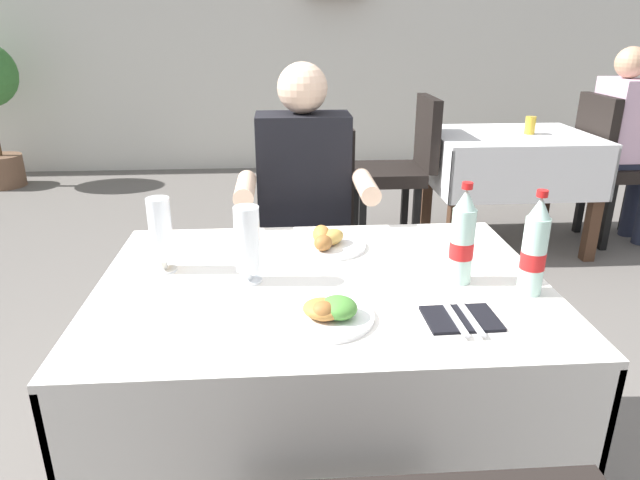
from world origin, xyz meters
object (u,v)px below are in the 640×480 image
Objects in this scene: background_dining_table at (509,162)px; plate_far_diner at (328,241)px; background_chair_right at (614,160)px; napkin_cutlery_set at (461,318)px; cola_bottle_secondary at (534,249)px; background_table_tumbler at (530,125)px; plate_near_camera at (327,312)px; main_dining_table at (322,333)px; background_patron at (626,136)px; beer_glass_middle at (247,242)px; cola_bottle_primary at (462,239)px; chair_far_diner_seat at (308,236)px; beer_glass_left at (161,233)px; background_chair_left at (401,164)px; seated_diner_far at (304,208)px.

plate_far_diner is at bearing -125.52° from background_dining_table.
napkin_cutlery_set is at bearing -126.89° from background_chair_right.
background_table_tumbler is at bearing 66.91° from cola_bottle_secondary.
cola_bottle_secondary is (0.53, 0.11, 0.10)m from plate_near_camera.
main_dining_table is at bearing 168.19° from cola_bottle_secondary.
background_patron reaches higher than background_chair_right.
cola_bottle_primary is at bearing -3.90° from beer_glass_middle.
plate_far_diner is at bearing -127.80° from background_table_tumbler.
chair_far_diner_seat is 1.00× the size of background_chair_right.
background_patron is (2.55, 1.99, -0.14)m from beer_glass_left.
plate_near_camera is 0.43m from cola_bottle_primary.
seated_diner_far is at bearing -116.17° from background_chair_left.
napkin_cutlery_set is at bearing -26.21° from beer_glass_middle.
seated_diner_far is at bearing 96.04° from plate_far_diner.
napkin_cutlery_set is (-0.22, -0.13, -0.12)m from cola_bottle_secondary.
background_chair_left reaches higher than plate_far_diner.
chair_far_diner_seat and background_chair_right have the same top height.
seated_diner_far reaches higher than cola_bottle_secondary.
cola_bottle_secondary is at bearing -125.68° from background_patron.
main_dining_table is 5.00× the size of plate_near_camera.
main_dining_table is 5.73× the size of beer_glass_middle.
cola_bottle_secondary is (0.53, -0.11, 0.29)m from main_dining_table.
background_table_tumbler is at bearing 52.20° from plate_far_diner.
background_dining_table is at bearing 44.86° from seated_diner_far.
background_chair_right is at bearing 33.37° from seated_diner_far.
background_patron is 11.45× the size of background_table_tumbler.
background_chair_right reaches higher than main_dining_table.
beer_glass_middle reaches higher than background_dining_table.
plate_far_diner is 2.33m from background_table_tumbler.
plate_near_camera is 0.87× the size of cola_bottle_primary.
background_chair_right reaches higher than background_table_tumbler.
plate_near_camera is at bearing -105.94° from background_chair_left.
cola_bottle_secondary reaches higher than background_dining_table.
plate_near_camera is at bearing -91.55° from main_dining_table.
cola_bottle_primary is (0.37, 0.19, 0.10)m from plate_near_camera.
cola_bottle_primary is at bearing -117.42° from background_table_tumbler.
plate_far_diner is 0.23× the size of background_chair_right.
main_dining_table is at bearing -90.00° from chair_far_diner_seat.
background_patron reaches higher than cola_bottle_primary.
background_chair_left reaches higher than background_dining_table.
napkin_cutlery_set is (0.51, -0.25, -0.11)m from beer_glass_middle.
background_dining_table is (1.56, 2.08, -0.30)m from beer_glass_middle.
plate_far_diner is 0.23× the size of background_chair_left.
cola_bottle_secondary is (0.53, -0.94, 0.30)m from chair_far_diner_seat.
cola_bottle_primary is at bearing -129.39° from background_patron.
main_dining_table is 0.43m from napkin_cutlery_set.
cola_bottle_secondary is at bearing -110.63° from background_dining_table.
cola_bottle_primary is 2.37m from background_table_tumbler.
cola_bottle_secondary is (0.50, -0.35, 0.10)m from plate_far_diner.
plate_near_camera is at bearing -50.06° from beer_glass_middle.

